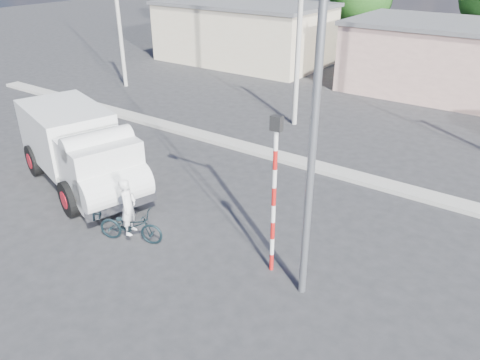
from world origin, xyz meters
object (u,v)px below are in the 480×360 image
Objects in this scene: truck at (81,148)px; streetlight at (309,101)px; bicycle at (131,226)px; traffic_pole at (274,184)px; cyclist at (129,216)px.

streetlight is at bearing 13.52° from truck.
streetlight is (5.04, 0.91, 4.45)m from bicycle.
truck is 9.69m from streetlight.
truck is at bearing 178.03° from traffic_pole.
truck is 1.58× the size of traffic_pole.
traffic_pole is (4.10, 1.21, 1.73)m from cyclist.
truck is 8.17m from traffic_pole.
streetlight is (9.03, -0.58, 3.47)m from truck.
bicycle is 1.14× the size of cyclist.
traffic_pole reaches higher than bicycle.
streetlight reaches higher than truck.
streetlight is (5.04, 0.91, 4.10)m from cyclist.
truck is 4.01× the size of cyclist.
streetlight is (0.94, -0.30, 2.37)m from traffic_pole.
bicycle is (3.99, -1.49, -0.98)m from truck.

